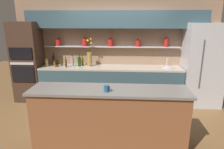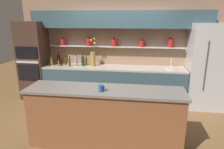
{
  "view_description": "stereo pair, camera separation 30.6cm",
  "coord_description": "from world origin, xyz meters",
  "px_view_note": "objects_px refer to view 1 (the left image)",
  "views": [
    {
      "loc": [
        0.24,
        -3.69,
        2.12
      ],
      "look_at": [
        -0.01,
        0.28,
        0.99
      ],
      "focal_mm": 32.0,
      "sensor_mm": 36.0,
      "label": 1
    },
    {
      "loc": [
        0.54,
        -3.66,
        2.12
      ],
      "look_at": [
        -0.01,
        0.28,
        0.99
      ],
      "focal_mm": 32.0,
      "sensor_mm": 36.0,
      "label": 2
    }
  ],
  "objects_px": {
    "refrigerator": "(202,65)",
    "bottle_oil_6": "(66,63)",
    "bottle_spirit_0": "(47,63)",
    "bottle_wine_8": "(79,61)",
    "flower_vase": "(90,58)",
    "bottle_spirit_2": "(72,62)",
    "bottle_oil_1": "(61,62)",
    "bottle_sauce_7": "(57,64)",
    "bottle_wine_3": "(54,60)",
    "bottle_sauce_4": "(54,64)",
    "coffee_mug": "(106,88)",
    "oven_tower": "(28,62)",
    "bottle_oil_5": "(82,61)",
    "sink_fixture": "(167,67)"
  },
  "relations": [
    {
      "from": "bottle_oil_6",
      "to": "refrigerator",
      "type": "bearing_deg",
      "value": 0.88
    },
    {
      "from": "refrigerator",
      "to": "bottle_wine_3",
      "type": "distance_m",
      "value": 3.79
    },
    {
      "from": "refrigerator",
      "to": "bottle_wine_3",
      "type": "relative_size",
      "value": 5.99
    },
    {
      "from": "bottle_sauce_4",
      "to": "sink_fixture",
      "type": "bearing_deg",
      "value": 2.02
    },
    {
      "from": "bottle_oil_1",
      "to": "bottle_wine_3",
      "type": "bearing_deg",
      "value": 169.96
    },
    {
      "from": "refrigerator",
      "to": "bottle_sauce_4",
      "type": "height_order",
      "value": "refrigerator"
    },
    {
      "from": "bottle_wine_3",
      "to": "bottle_spirit_2",
      "type": "bearing_deg",
      "value": -13.84
    },
    {
      "from": "bottle_sauce_4",
      "to": "bottle_oil_5",
      "type": "distance_m",
      "value": 0.72
    },
    {
      "from": "oven_tower",
      "to": "bottle_sauce_7",
      "type": "bearing_deg",
      "value": -2.3
    },
    {
      "from": "bottle_spirit_2",
      "to": "bottle_oil_5",
      "type": "bearing_deg",
      "value": 32.89
    },
    {
      "from": "bottle_wine_3",
      "to": "bottle_oil_5",
      "type": "xyz_separation_m",
      "value": [
        0.76,
        0.02,
        -0.03
      ]
    },
    {
      "from": "refrigerator",
      "to": "bottle_oil_6",
      "type": "relative_size",
      "value": 7.78
    },
    {
      "from": "bottle_oil_5",
      "to": "bottle_wine_8",
      "type": "height_order",
      "value": "bottle_wine_8"
    },
    {
      "from": "flower_vase",
      "to": "bottle_spirit_2",
      "type": "xyz_separation_m",
      "value": [
        -0.44,
        -0.03,
        -0.1
      ]
    },
    {
      "from": "bottle_spirit_0",
      "to": "bottle_wine_3",
      "type": "relative_size",
      "value": 0.71
    },
    {
      "from": "flower_vase",
      "to": "bottle_oil_1",
      "type": "xyz_separation_m",
      "value": [
        -0.77,
        0.06,
        -0.12
      ]
    },
    {
      "from": "oven_tower",
      "to": "bottle_wine_3",
      "type": "relative_size",
      "value": 6.05
    },
    {
      "from": "flower_vase",
      "to": "bottle_oil_6",
      "type": "height_order",
      "value": "flower_vase"
    },
    {
      "from": "coffee_mug",
      "to": "flower_vase",
      "type": "bearing_deg",
      "value": 106.5
    },
    {
      "from": "sink_fixture",
      "to": "bottle_spirit_0",
      "type": "distance_m",
      "value": 3.08
    },
    {
      "from": "bottle_oil_6",
      "to": "bottle_wine_8",
      "type": "height_order",
      "value": "bottle_wine_8"
    },
    {
      "from": "bottle_oil_1",
      "to": "bottle_sauce_7",
      "type": "xyz_separation_m",
      "value": [
        -0.06,
        -0.15,
        -0.02
      ]
    },
    {
      "from": "bottle_sauce_7",
      "to": "bottle_sauce_4",
      "type": "bearing_deg",
      "value": -134.04
    },
    {
      "from": "bottle_spirit_0",
      "to": "bottle_wine_8",
      "type": "xyz_separation_m",
      "value": [
        0.84,
        0.07,
        0.03
      ]
    },
    {
      "from": "bottle_oil_1",
      "to": "bottle_spirit_0",
      "type": "bearing_deg",
      "value": -156.78
    },
    {
      "from": "bottle_sauce_7",
      "to": "bottle_spirit_2",
      "type": "bearing_deg",
      "value": 8.09
    },
    {
      "from": "bottle_oil_1",
      "to": "coffee_mug",
      "type": "relative_size",
      "value": 2.25
    },
    {
      "from": "bottle_oil_5",
      "to": "coffee_mug",
      "type": "relative_size",
      "value": 2.46
    },
    {
      "from": "bottle_oil_5",
      "to": "oven_tower",
      "type": "bearing_deg",
      "value": -173.01
    },
    {
      "from": "bottle_spirit_0",
      "to": "bottle_spirit_2",
      "type": "relative_size",
      "value": 0.86
    },
    {
      "from": "oven_tower",
      "to": "bottle_spirit_2",
      "type": "relative_size",
      "value": 7.26
    },
    {
      "from": "flower_vase",
      "to": "bottle_sauce_4",
      "type": "bearing_deg",
      "value": -170.62
    },
    {
      "from": "refrigerator",
      "to": "coffee_mug",
      "type": "bearing_deg",
      "value": -137.45
    },
    {
      "from": "bottle_oil_1",
      "to": "bottle_wine_3",
      "type": "relative_size",
      "value": 0.69
    },
    {
      "from": "refrigerator",
      "to": "bottle_spirit_0",
      "type": "xyz_separation_m",
      "value": [
        -3.91,
        0.01,
        0.01
      ]
    },
    {
      "from": "flower_vase",
      "to": "bottle_oil_5",
      "type": "bearing_deg",
      "value": 151.94
    },
    {
      "from": "flower_vase",
      "to": "bottle_spirit_2",
      "type": "relative_size",
      "value": 2.53
    },
    {
      "from": "oven_tower",
      "to": "coffee_mug",
      "type": "xyz_separation_m",
      "value": [
        2.23,
        -2.04,
        0.05
      ]
    },
    {
      "from": "oven_tower",
      "to": "bottle_wine_3",
      "type": "bearing_deg",
      "value": 13.68
    },
    {
      "from": "bottle_wine_3",
      "to": "bottle_sauce_4",
      "type": "xyz_separation_m",
      "value": [
        0.1,
        -0.24,
        -0.05
      ]
    },
    {
      "from": "refrigerator",
      "to": "oven_tower",
      "type": "relative_size",
      "value": 0.99
    },
    {
      "from": "bottle_spirit_0",
      "to": "bottle_sauce_7",
      "type": "distance_m",
      "value": 0.28
    },
    {
      "from": "refrigerator",
      "to": "bottle_oil_5",
      "type": "relative_size",
      "value": 7.93
    },
    {
      "from": "refrigerator",
      "to": "bottle_oil_6",
      "type": "xyz_separation_m",
      "value": [
        -3.39,
        -0.05,
        0.02
      ]
    },
    {
      "from": "bottle_oil_5",
      "to": "bottle_wine_8",
      "type": "distance_m",
      "value": 0.14
    },
    {
      "from": "bottle_wine_8",
      "to": "coffee_mug",
      "type": "bearing_deg",
      "value": -66.85
    },
    {
      "from": "bottle_spirit_2",
      "to": "bottle_sauce_4",
      "type": "distance_m",
      "value": 0.45
    },
    {
      "from": "bottle_spirit_0",
      "to": "bottle_oil_5",
      "type": "relative_size",
      "value": 0.94
    },
    {
      "from": "bottle_spirit_0",
      "to": "bottle_oil_6",
      "type": "xyz_separation_m",
      "value": [
        0.52,
        -0.06,
        0.01
      ]
    },
    {
      "from": "oven_tower",
      "to": "bottle_oil_6",
      "type": "relative_size",
      "value": 7.87
    }
  ]
}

